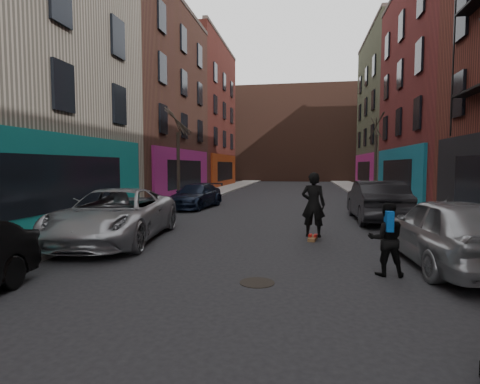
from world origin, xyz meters
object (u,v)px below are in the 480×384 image
at_px(parked_left_far, 116,215).
at_px(parked_left_end, 195,196).
at_px(tree_right_far, 376,148).
at_px(pedestrian, 386,239).
at_px(tree_left_far, 178,148).
at_px(skateboard, 313,238).
at_px(parked_right_end, 376,201).
at_px(parked_right_far, 449,231).
at_px(manhole, 257,283).
at_px(skateboarder, 313,205).

distance_m(parked_left_far, parked_left_end, 9.07).
distance_m(tree_right_far, pedestrian, 19.80).
relative_size(tree_left_far, skateboard, 8.12).
bearing_deg(parked_right_end, skateboard, 58.36).
bearing_deg(parked_right_far, tree_right_far, -99.03).
bearing_deg(parked_left_end, parked_left_far, -81.80).
distance_m(parked_left_end, skateboard, 10.02).
height_order(pedestrian, manhole, pedestrian).
xyz_separation_m(tree_right_far, parked_right_far, (-1.64, -18.39, -2.71)).
height_order(parked_left_far, skateboard, parked_left_far).
bearing_deg(parked_left_far, tree_right_far, 51.00).
bearing_deg(parked_right_far, parked_right_end, -91.46).
bearing_deg(parked_left_far, parked_left_end, 84.09).
height_order(parked_right_end, pedestrian, parked_right_end).
bearing_deg(parked_left_end, parked_right_end, -13.77).
xyz_separation_m(parked_right_far, pedestrian, (-1.56, -0.95, -0.04)).
relative_size(parked_right_far, pedestrian, 3.11).
bearing_deg(parked_right_far, parked_left_far, -13.20).
relative_size(parked_left_end, skateboarder, 2.26).
relative_size(tree_left_far, tree_right_far, 0.96).
bearing_deg(tree_right_far, tree_left_far, -154.18).
distance_m(tree_left_far, pedestrian, 16.41).
distance_m(parked_left_end, manhole, 13.43).
relative_size(tree_right_far, parked_right_far, 1.41).
xyz_separation_m(tree_right_far, skateboarder, (-4.64, -15.74, -2.42)).
bearing_deg(pedestrian, skateboarder, -69.61).
relative_size(tree_left_far, skateboarder, 3.21).
distance_m(parked_left_far, parked_right_end, 10.39).
xyz_separation_m(tree_right_far, parked_left_end, (-10.80, -7.85, -2.87)).
xyz_separation_m(parked_left_end, parked_right_far, (9.16, -10.54, 0.16)).
height_order(tree_left_far, parked_left_far, tree_left_far).
bearing_deg(manhole, parked_right_end, 66.77).
bearing_deg(pedestrian, manhole, 18.99).
height_order(parked_left_far, parked_right_far, parked_right_far).
distance_m(tree_right_far, skateboard, 16.77).
distance_m(parked_right_far, skateboard, 4.08).
bearing_deg(parked_right_end, pedestrian, 80.60).
bearing_deg(tree_left_far, parked_right_far, -49.02).
height_order(skateboarder, pedestrian, skateboarder).
xyz_separation_m(parked_right_end, skateboarder, (-2.69, -4.47, 0.26)).
distance_m(skateboarder, pedestrian, 3.89).
height_order(tree_right_far, manhole, tree_right_far).
relative_size(tree_right_far, skateboarder, 3.36).
relative_size(tree_left_far, pedestrian, 4.18).
bearing_deg(pedestrian, skateboard, -69.61).
bearing_deg(skateboard, skateboarder, 0.00).
bearing_deg(skateboard, parked_left_end, 137.10).
relative_size(parked_right_end, skateboard, 6.44).
xyz_separation_m(parked_left_far, skateboard, (6.02, 1.18, -0.76)).
height_order(tree_left_far, parked_right_end, tree_left_far).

